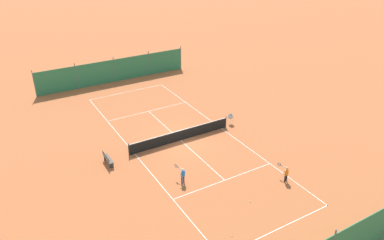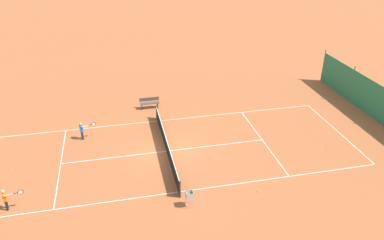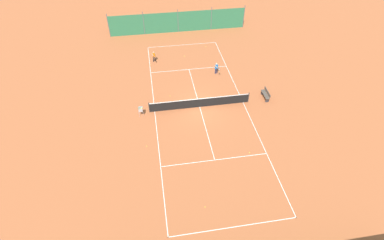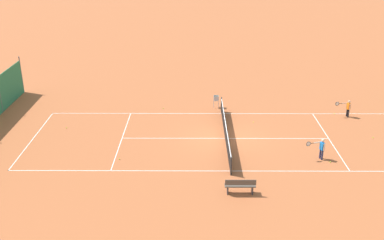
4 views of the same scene
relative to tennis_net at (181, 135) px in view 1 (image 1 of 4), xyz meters
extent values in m
plane|color=#B25B33|center=(0.00, 0.00, -0.50)|extent=(600.00, 600.00, 0.00)
cube|color=white|center=(0.00, 11.90, -0.50)|extent=(8.25, 0.05, 0.01)
cube|color=white|center=(0.00, -11.90, -0.50)|extent=(8.25, 0.05, 0.01)
cube|color=white|center=(-4.10, 0.00, -0.50)|extent=(0.05, 23.85, 0.01)
cube|color=white|center=(4.10, 0.00, -0.50)|extent=(0.05, 23.85, 0.01)
cube|color=white|center=(0.00, 6.40, -0.50)|extent=(8.20, 0.05, 0.01)
cube|color=white|center=(0.00, -6.40, -0.50)|extent=(8.20, 0.05, 0.01)
cube|color=white|center=(0.00, 0.00, -0.50)|extent=(0.05, 12.80, 0.01)
cylinder|color=#2D2D2D|center=(-4.55, 0.00, 0.03)|extent=(0.08, 0.08, 1.06)
cylinder|color=#2D2D2D|center=(4.55, 0.00, 0.03)|extent=(0.08, 0.08, 1.06)
cube|color=black|center=(0.00, 0.00, -0.04)|extent=(9.10, 0.02, 0.91)
cube|color=white|center=(0.00, 0.00, 0.43)|extent=(9.10, 0.04, 0.06)
cube|color=#2D754C|center=(0.00, -15.50, 0.80)|extent=(17.20, 0.04, 2.60)
cylinder|color=#59595E|center=(-8.60, -15.50, 0.95)|extent=(0.08, 0.08, 2.90)
cylinder|color=#59595E|center=(-4.30, -15.50, 0.95)|extent=(0.08, 0.08, 2.90)
cylinder|color=#59595E|center=(0.00, -15.50, 0.95)|extent=(0.08, 0.08, 2.90)
cylinder|color=#59595E|center=(4.30, -15.50, 0.95)|extent=(0.08, 0.08, 2.90)
cylinder|color=#59595E|center=(8.60, -15.50, 0.95)|extent=(0.08, 0.08, 2.90)
cylinder|color=#23284C|center=(2.78, 5.23, -0.21)|extent=(0.10, 0.10, 0.58)
cylinder|color=#23284C|center=(2.60, 5.17, -0.21)|extent=(0.10, 0.10, 0.58)
cube|color=blue|center=(2.69, 5.20, 0.30)|extent=(0.32, 0.24, 0.45)
sphere|color=beige|center=(2.69, 5.20, 0.64)|extent=(0.18, 0.18, 0.18)
cylinder|color=beige|center=(2.86, 5.26, 0.30)|extent=(0.07, 0.07, 0.45)
cylinder|color=beige|center=(2.59, 4.93, 0.48)|extent=(0.21, 0.44, 0.07)
cylinder|color=black|center=(2.70, 4.63, 0.48)|extent=(0.09, 0.20, 0.03)
torus|color=black|center=(2.78, 4.40, 0.48)|extent=(0.11, 0.27, 0.28)
cylinder|color=silver|center=(2.78, 4.40, 0.48)|extent=(0.09, 0.24, 0.25)
cylinder|color=black|center=(-3.46, 8.67, -0.22)|extent=(0.10, 0.10, 0.56)
cylinder|color=black|center=(-3.64, 8.63, -0.22)|extent=(0.10, 0.10, 0.56)
cube|color=orange|center=(-3.55, 8.65, 0.28)|extent=(0.30, 0.20, 0.44)
sphere|color=tan|center=(-3.55, 8.65, 0.61)|extent=(0.17, 0.17, 0.17)
cylinder|color=tan|center=(-3.38, 8.68, 0.28)|extent=(0.06, 0.06, 0.44)
cylinder|color=tan|center=(-3.68, 8.41, 0.45)|extent=(0.14, 0.44, 0.06)
cylinder|color=black|center=(-3.62, 8.09, 0.45)|extent=(0.07, 0.20, 0.03)
torus|color=black|center=(-3.57, 7.86, 0.45)|extent=(0.07, 0.28, 0.28)
cylinder|color=silver|center=(-3.57, 7.86, 0.45)|extent=(0.05, 0.25, 0.25)
sphere|color=#CCE033|center=(-0.08, 9.16, -0.47)|extent=(0.07, 0.07, 0.07)
sphere|color=#CCE033|center=(-4.06, 7.92, -0.47)|extent=(0.07, 0.07, 0.07)
sphere|color=#CCE033|center=(2.73, 11.02, -0.47)|extent=(0.07, 0.07, 0.07)
sphere|color=#CCE033|center=(3.12, 5.62, -0.47)|extent=(0.07, 0.07, 0.07)
sphere|color=#CCE033|center=(-5.00, -4.18, -0.47)|extent=(0.07, 0.07, 0.07)
sphere|color=#CCE033|center=(-1.50, -10.24, -0.47)|extent=(0.07, 0.07, 0.07)
sphere|color=#CCE033|center=(-2.50, 2.04, -0.47)|extent=(0.07, 0.07, 0.07)
sphere|color=#CCE033|center=(2.81, -6.13, -0.47)|extent=(0.07, 0.07, 0.07)
cylinder|color=#B7B7BC|center=(-5.47, -0.51, -0.22)|extent=(0.02, 0.02, 0.55)
cylinder|color=#B7B7BC|center=(-5.13, -0.51, -0.22)|extent=(0.02, 0.02, 0.55)
cylinder|color=#B7B7BC|center=(-5.47, -0.17, -0.22)|extent=(0.02, 0.02, 0.55)
cylinder|color=#B7B7BC|center=(-5.13, -0.17, -0.22)|extent=(0.02, 0.02, 0.55)
cube|color=#B7B7BC|center=(-5.30, -0.34, 0.06)|extent=(0.34, 0.34, 0.02)
cube|color=#B7B7BC|center=(-5.30, -0.51, 0.22)|extent=(0.34, 0.02, 0.34)
cube|color=#B7B7BC|center=(-5.30, -0.17, 0.22)|extent=(0.34, 0.02, 0.34)
cube|color=#B7B7BC|center=(-5.47, -0.34, 0.22)|extent=(0.02, 0.34, 0.34)
cube|color=#B7B7BC|center=(-5.13, -0.34, 0.22)|extent=(0.02, 0.34, 0.34)
sphere|color=#CCE033|center=(-5.39, -0.31, 0.10)|extent=(0.07, 0.07, 0.07)
sphere|color=#CCE033|center=(-5.38, -0.29, 0.10)|extent=(0.07, 0.07, 0.07)
sphere|color=#CCE033|center=(-5.30, -0.32, 0.10)|extent=(0.07, 0.07, 0.07)
sphere|color=#CCE033|center=(-5.42, -0.33, 0.10)|extent=(0.07, 0.07, 0.07)
sphere|color=#CCE033|center=(-5.28, -0.42, 0.10)|extent=(0.07, 0.07, 0.07)
sphere|color=#CCE033|center=(-5.40, -0.25, 0.10)|extent=(0.07, 0.07, 0.07)
sphere|color=#CCE033|center=(-5.24, -0.32, 0.16)|extent=(0.07, 0.07, 0.07)
sphere|color=#CCE033|center=(-5.28, -0.46, 0.16)|extent=(0.07, 0.07, 0.07)
sphere|color=#CCE033|center=(-5.38, -0.29, 0.16)|extent=(0.07, 0.07, 0.07)
sphere|color=#CCE033|center=(-5.24, -0.34, 0.16)|extent=(0.07, 0.07, 0.07)
sphere|color=#CCE033|center=(-5.35, -0.42, 0.16)|extent=(0.07, 0.07, 0.07)
sphere|color=#CCE033|center=(-5.37, -0.22, 0.16)|extent=(0.07, 0.07, 0.07)
sphere|color=#CCE033|center=(-5.21, -0.27, 0.21)|extent=(0.07, 0.07, 0.07)
sphere|color=#CCE033|center=(-5.32, -0.46, 0.21)|extent=(0.07, 0.07, 0.07)
sphere|color=#CCE033|center=(-5.34, -0.31, 0.21)|extent=(0.07, 0.07, 0.07)
sphere|color=#CCE033|center=(-5.43, -0.36, 0.21)|extent=(0.07, 0.07, 0.07)
sphere|color=#CCE033|center=(-5.18, -0.38, 0.21)|extent=(0.07, 0.07, 0.07)
sphere|color=#CCE033|center=(-5.17, -0.21, 0.21)|extent=(0.07, 0.07, 0.07)
cube|color=#51473D|center=(6.30, 0.30, -0.06)|extent=(0.36, 1.50, 0.05)
cube|color=#51473D|center=(6.46, 0.30, 0.20)|extent=(0.04, 1.50, 0.28)
cube|color=#333338|center=(6.30, -0.30, -0.28)|extent=(0.32, 0.06, 0.44)
cube|color=#333338|center=(6.30, 0.90, -0.28)|extent=(0.32, 0.06, 0.44)
camera|label=1|loc=(12.77, 23.60, 15.23)|focal=35.00mm
camera|label=2|loc=(-19.69, 2.70, 12.36)|focal=35.00mm
camera|label=3|loc=(-4.06, -20.72, 16.89)|focal=28.00mm
camera|label=4|loc=(25.15, -1.95, 11.33)|focal=42.00mm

